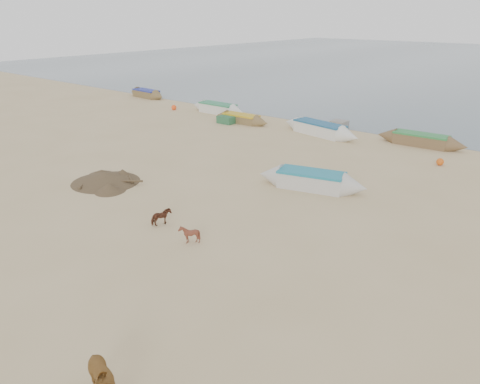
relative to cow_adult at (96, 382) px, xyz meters
name	(u,v)px	position (x,y,z in m)	size (l,w,h in m)	color
ground	(176,242)	(-4.80, 6.91, -0.71)	(140.00, 140.00, 0.00)	tan
cow_adult	(96,382)	(0.00, 0.00, 0.00)	(0.77, 1.69, 1.42)	olive
calf_front	(189,234)	(-4.37, 7.23, -0.33)	(0.61, 0.69, 0.76)	brown
calf_right	(162,217)	(-6.48, 7.62, -0.34)	(0.74, 0.63, 0.74)	#542B1B
near_canoe	(311,180)	(-3.96, 15.71, -0.24)	(5.80, 1.37, 0.93)	beige
debris_pile	(105,177)	(-13.07, 9.33, -0.42)	(3.71, 3.71, 0.57)	brown
waterline_canoes	(391,138)	(-4.46, 27.01, -0.28)	(62.32, 4.39, 0.94)	brown
beach_clutter	(440,151)	(-0.79, 26.28, -0.41)	(42.52, 5.73, 0.64)	#295D3A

